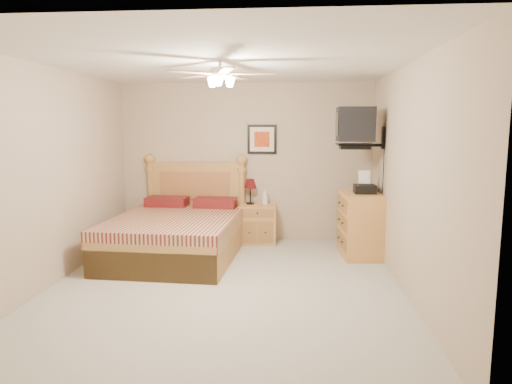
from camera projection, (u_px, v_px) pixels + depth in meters
The scene contains 17 objects.
floor at pixel (225, 286), 5.25m from camera, with size 4.50×4.50×0.00m, color #A7A397.
ceiling at pixel (223, 63), 4.90m from camera, with size 4.00×4.50×0.04m, color white.
wall_back at pixel (245, 162), 7.29m from camera, with size 4.00×0.04×2.50m, color tan.
wall_front at pixel (170, 219), 2.85m from camera, with size 4.00×0.04×2.50m, color tan.
wall_left at pixel (52, 177), 5.23m from camera, with size 0.04×4.50×2.50m, color tan.
wall_right at pixel (408, 180), 4.91m from camera, with size 0.04×4.50×2.50m, color tan.
bed at pixel (176, 208), 6.33m from camera, with size 1.64×2.15×1.39m, color #A57440, non-canonical shape.
nightstand at pixel (257, 224), 7.17m from camera, with size 0.56×0.42×0.61m, color #C7803F.
table_lamp at pixel (250, 191), 7.15m from camera, with size 0.22×0.22×0.40m, color #500C0E, non-canonical shape.
lotion_bottle at pixel (265, 196), 7.14m from camera, with size 0.09×0.10×0.25m, color silver.
framed_picture at pixel (262, 139), 7.20m from camera, with size 0.46×0.04×0.46m, color black.
dresser at pixel (361, 225), 6.42m from camera, with size 0.53×0.77×0.90m, color #B7873C.
fax_machine at pixel (365, 182), 6.29m from camera, with size 0.29×0.31×0.31m, color black, non-canonical shape.
magazine_lower at pixel (360, 190), 6.56m from camera, with size 0.21×0.28×0.03m, color #B7A894.
magazine_upper at pixel (363, 188), 6.58m from camera, with size 0.20×0.27×0.02m, color tan.
wall_tv at pixel (366, 127), 6.18m from camera, with size 0.56×0.46×0.58m, color black, non-canonical shape.
ceiling_fan at pixel (220, 74), 4.72m from camera, with size 1.14×1.14×0.28m, color silver, non-canonical shape.
Camera 1 is at (0.76, -5.00, 1.82)m, focal length 32.00 mm.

